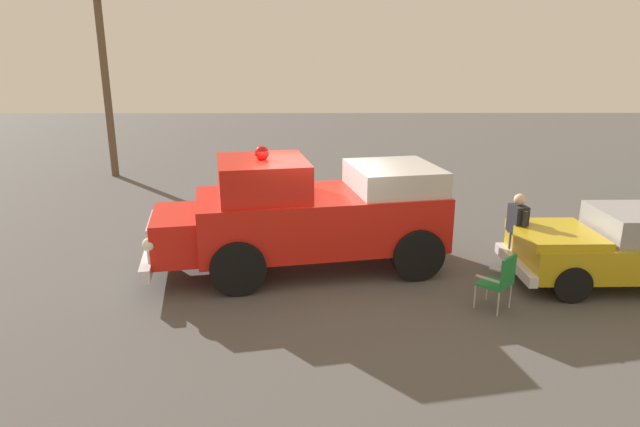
# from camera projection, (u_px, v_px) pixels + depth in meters

# --- Properties ---
(ground_plane) EXTENTS (60.00, 60.00, 0.00)m
(ground_plane) POSITION_uv_depth(u_px,v_px,m) (321.00, 269.00, 11.47)
(ground_plane) COLOR #514F4C
(vintage_fire_truck) EXTENTS (3.35, 6.26, 2.59)m
(vintage_fire_truck) POSITION_uv_depth(u_px,v_px,m) (309.00, 213.00, 11.19)
(vintage_fire_truck) COLOR black
(vintage_fire_truck) RESTS_ON ground
(classic_hot_rod) EXTENTS (1.95, 4.38, 1.46)m
(classic_hot_rod) POSITION_uv_depth(u_px,v_px,m) (627.00, 246.00, 10.60)
(classic_hot_rod) COLOR black
(classic_hot_rod) RESTS_ON ground
(lawn_chair_by_car) EXTENTS (0.60, 0.61, 1.02)m
(lawn_chair_by_car) POSITION_uv_depth(u_px,v_px,m) (251.00, 205.00, 14.03)
(lawn_chair_by_car) COLOR #B7BABF
(lawn_chair_by_car) RESTS_ON ground
(lawn_chair_spare) EXTENTS (0.69, 0.69, 1.02)m
(lawn_chair_spare) POSITION_uv_depth(u_px,v_px,m) (501.00, 279.00, 9.48)
(lawn_chair_spare) COLOR #B7BABF
(lawn_chair_spare) RESTS_ON ground
(spectator_standing) EXTENTS (0.65, 0.31, 1.68)m
(spectator_standing) POSITION_uv_depth(u_px,v_px,m) (517.00, 228.00, 10.94)
(spectator_standing) COLOR #2D334C
(spectator_standing) RESTS_ON ground
(utility_pole) EXTENTS (1.32, 1.26, 6.75)m
(utility_pole) POSITION_uv_depth(u_px,v_px,m) (105.00, 76.00, 19.03)
(utility_pole) COLOR brown
(utility_pole) RESTS_ON ground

